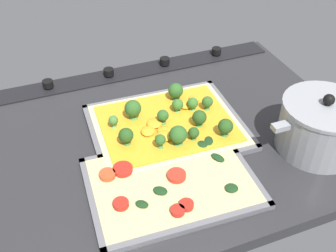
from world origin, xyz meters
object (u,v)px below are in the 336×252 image
object	(u,v)px
baking_tray_front	(167,128)
cooking_pot	(321,126)
veggie_pizza_back	(170,181)
baking_tray_back	(171,184)
broccoli_pizza	(168,123)

from	to	relation	value
baking_tray_front	cooking_pot	world-z (taller)	cooking_pot
baking_tray_front	veggie_pizza_back	size ratio (longest dim) A/B	1.13
baking_tray_front	baking_tray_back	world-z (taller)	same
broccoli_pizza	veggie_pizza_back	size ratio (longest dim) A/B	1.05
baking_tray_back	cooking_pot	bearing A→B (deg)	178.81
cooking_pot	broccoli_pizza	bearing A→B (deg)	-31.18
veggie_pizza_back	cooking_pot	world-z (taller)	cooking_pot
baking_tray_back	veggie_pizza_back	distance (cm)	0.77
broccoli_pizza	cooking_pot	bearing A→B (deg)	148.82
baking_tray_front	cooking_pot	size ratio (longest dim) A/B	1.43
baking_tray_back	veggie_pizza_back	bearing A→B (deg)	-11.60
broccoli_pizza	cooking_pot	world-z (taller)	cooking_pot
baking_tray_front	baking_tray_back	size ratio (longest dim) A/B	1.05
baking_tray_front	cooking_pot	xyz separation A→B (cm)	(-28.80, 17.59, 5.47)
veggie_pizza_back	baking_tray_front	bearing A→B (deg)	-108.95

